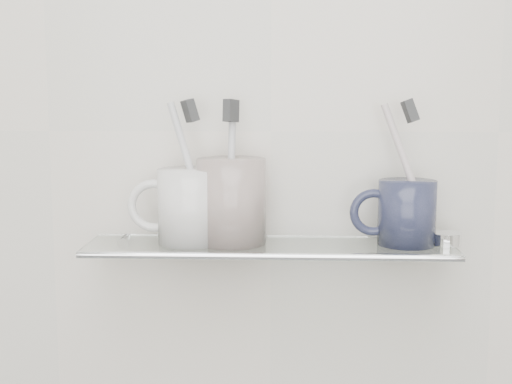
# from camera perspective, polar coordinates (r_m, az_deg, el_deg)

# --- Properties ---
(wall_back) EXTENTS (2.50, 0.00, 2.50)m
(wall_back) POSITION_cam_1_polar(r_m,az_deg,el_deg) (1.02, 1.20, 4.86)
(wall_back) COLOR beige
(wall_back) RESTS_ON ground
(shelf_glass) EXTENTS (0.50, 0.12, 0.01)m
(shelf_glass) POSITION_cam_1_polar(r_m,az_deg,el_deg) (0.98, 1.10, -4.41)
(shelf_glass) COLOR silver
(shelf_glass) RESTS_ON wall_back
(shelf_rail) EXTENTS (0.50, 0.01, 0.01)m
(shelf_rail) POSITION_cam_1_polar(r_m,az_deg,el_deg) (0.92, 1.02, -5.17)
(shelf_rail) COLOR silver
(shelf_rail) RESTS_ON shelf_glass
(bracket_left) EXTENTS (0.02, 0.03, 0.02)m
(bracket_left) POSITION_cam_1_polar(r_m,az_deg,el_deg) (1.05, -10.41, -4.26)
(bracket_left) COLOR silver
(bracket_left) RESTS_ON wall_back
(bracket_right) EXTENTS (0.02, 0.03, 0.02)m
(bracket_right) POSITION_cam_1_polar(r_m,az_deg,el_deg) (1.04, 12.82, -4.44)
(bracket_right) COLOR silver
(bracket_right) RESTS_ON wall_back
(mug_left) EXTENTS (0.12, 0.12, 0.10)m
(mug_left) POSITION_cam_1_polar(r_m,az_deg,el_deg) (0.98, -5.21, -1.13)
(mug_left) COLOR silver
(mug_left) RESTS_ON shelf_glass
(mug_left_handle) EXTENTS (0.07, 0.01, 0.07)m
(mug_left_handle) POSITION_cam_1_polar(r_m,az_deg,el_deg) (0.99, -8.18, -1.10)
(mug_left_handle) COLOR silver
(mug_left_handle) RESTS_ON mug_left
(toothbrush_left) EXTENTS (0.06, 0.03, 0.19)m
(toothbrush_left) POSITION_cam_1_polar(r_m,az_deg,el_deg) (0.97, -5.24, 1.78)
(toothbrush_left) COLOR silver
(toothbrush_left) RESTS_ON mug_left
(bristles_left) EXTENTS (0.03, 0.03, 0.03)m
(bristles_left) POSITION_cam_1_polar(r_m,az_deg,el_deg) (0.97, -5.31, 6.50)
(bristles_left) COLOR #2E3031
(bristles_left) RESTS_ON toothbrush_left
(mug_center) EXTENTS (0.13, 0.13, 0.12)m
(mug_center) POSITION_cam_1_polar(r_m,az_deg,el_deg) (0.97, -1.98, -0.73)
(mug_center) COLOR silver
(mug_center) RESTS_ON shelf_glass
(mug_center_handle) EXTENTS (0.08, 0.01, 0.08)m
(mug_center_handle) POSITION_cam_1_polar(r_m,az_deg,el_deg) (0.98, -5.09, -0.71)
(mug_center_handle) COLOR silver
(mug_center_handle) RESTS_ON mug_center
(toothbrush_center) EXTENTS (0.02, 0.03, 0.19)m
(toothbrush_center) POSITION_cam_1_polar(r_m,az_deg,el_deg) (0.97, -1.99, 1.77)
(toothbrush_center) COLOR #B9BBBE
(toothbrush_center) RESTS_ON mug_center
(bristles_center) EXTENTS (0.02, 0.03, 0.03)m
(bristles_center) POSITION_cam_1_polar(r_m,az_deg,el_deg) (0.96, -2.01, 6.52)
(bristles_center) COLOR #2E3031
(bristles_center) RESTS_ON toothbrush_center
(mug_right) EXTENTS (0.09, 0.09, 0.09)m
(mug_right) POSITION_cam_1_polar(r_m,az_deg,el_deg) (0.99, 11.98, -1.63)
(mug_right) COLOR #1A1F30
(mug_right) RESTS_ON shelf_glass
(mug_right_handle) EXTENTS (0.06, 0.01, 0.06)m
(mug_right_handle) POSITION_cam_1_polar(r_m,az_deg,el_deg) (0.98, 9.38, -1.63)
(mug_right_handle) COLOR #1A1F30
(mug_right_handle) RESTS_ON mug_right
(toothbrush_right) EXTENTS (0.08, 0.03, 0.18)m
(toothbrush_right) POSITION_cam_1_polar(r_m,az_deg,el_deg) (0.98, 12.08, 1.67)
(toothbrush_right) COLOR beige
(toothbrush_right) RESTS_ON mug_right
(bristles_right) EXTENTS (0.02, 0.03, 0.03)m
(bristles_right) POSITION_cam_1_polar(r_m,az_deg,el_deg) (0.97, 12.22, 6.36)
(bristles_right) COLOR #2E3031
(bristles_right) RESTS_ON toothbrush_right
(chrome_cap) EXTENTS (0.04, 0.04, 0.02)m
(chrome_cap) POSITION_cam_1_polar(r_m,az_deg,el_deg) (1.00, 14.98, -3.63)
(chrome_cap) COLOR silver
(chrome_cap) RESTS_ON shelf_glass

